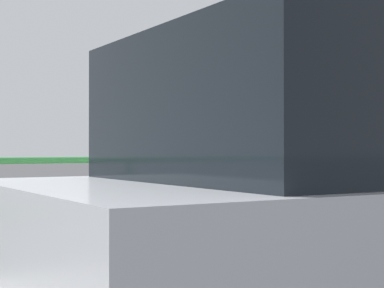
{
  "coord_description": "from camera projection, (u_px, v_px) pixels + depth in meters",
  "views": [
    {
      "loc": [
        -2.39,
        -3.3,
        1.29
      ],
      "look_at": [
        -0.07,
        0.37,
        1.33
      ],
      "focal_mm": 57.67,
      "sensor_mm": 36.0,
      "label": 1
    }
  ],
  "objects": [
    {
      "name": "background_railing",
      "position": [
        97.0,
        188.0,
        5.89
      ],
      "size": [
        24.06,
        0.06,
        1.07
      ],
      "color": "#2D7A38",
      "rests_on": "sidewalk_curb"
    },
    {
      "name": "parked_hatchback_silver",
      "position": [
        377.0,
        222.0,
        3.18
      ],
      "size": [
        4.05,
        1.87,
        1.81
      ],
      "rotation": [
        0.0,
        0.0,
        -1.6
      ],
      "color": "#B7BABF",
      "rests_on": "ground"
    },
    {
      "name": "pedestrian_at_meter",
      "position": [
        228.0,
        162.0,
        4.79
      ],
      "size": [
        0.62,
        0.78,
        1.8
      ],
      "rotation": [
        0.0,
        0.0,
        -2.77
      ],
      "color": "#1E233F",
      "rests_on": "sidewalk_curb"
    },
    {
      "name": "parking_meter",
      "position": [
        164.0,
        157.0,
        4.28
      ],
      "size": [
        0.19,
        0.2,
        1.47
      ],
      "rotation": [
        0.0,
        0.0,
        3.24
      ],
      "color": "slate",
      "rests_on": "sidewalk_curb"
    }
  ]
}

